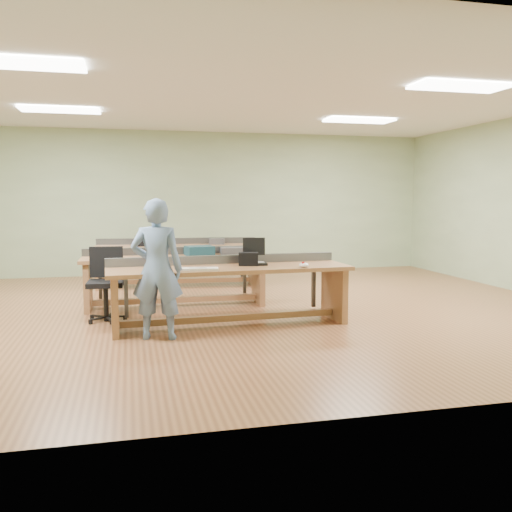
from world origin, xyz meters
name	(u,v)px	position (x,y,z in m)	size (l,w,h in m)	color
floor	(237,310)	(0.00, 0.00, 0.00)	(10.00, 10.00, 0.00)	#915B37
ceiling	(237,97)	(0.00, 0.00, 3.00)	(10.00, 10.00, 0.00)	silver
wall_back	(201,203)	(0.00, 4.00, 1.50)	(10.00, 0.04, 3.00)	#A3BA8D
wall_front	(347,214)	(0.00, -4.00, 1.50)	(10.00, 0.04, 3.00)	#A3BA8D
fluor_panels	(237,100)	(0.00, 0.00, 2.97)	(6.20, 3.50, 0.03)	white
workbench_front	(230,281)	(-0.28, -0.90, 0.56)	(3.07, 0.94, 0.86)	#9C6642
workbench_mid	(176,269)	(-0.84, 0.48, 0.55)	(2.72, 0.76, 0.86)	#9C6642
workbench_back	(177,256)	(-0.65, 2.34, 0.56)	(3.01, 1.03, 0.86)	#9C6642
person	(157,269)	(-1.20, -1.39, 0.80)	(0.59, 0.39, 1.61)	#6C81B0
laptop_base	(255,264)	(0.07, -0.82, 0.77)	(0.29, 0.24, 0.03)	black
laptop_screen	(254,246)	(0.08, -0.71, 0.98)	(0.29, 0.01, 0.23)	black
keyboard	(198,269)	(-0.71, -1.17, 0.76)	(0.48, 0.16, 0.03)	white
trackball_mouse	(304,265)	(0.61, -1.20, 0.78)	(0.12, 0.14, 0.06)	white
camera_bag	(248,259)	(-0.03, -0.86, 0.83)	(0.25, 0.16, 0.17)	black
task_chair	(106,294)	(-1.82, -0.28, 0.35)	(0.55, 0.55, 0.96)	black
parts_bin_teal	(199,251)	(-0.48, 0.52, 0.82)	(0.40, 0.30, 0.14)	#153844
parts_bin_grey	(234,251)	(0.05, 0.52, 0.80)	(0.40, 0.25, 0.11)	#3A3A3D
mug	(163,254)	(-1.03, 0.37, 0.80)	(0.12, 0.12, 0.09)	#3A3A3D
drinks_can	(155,253)	(-1.15, 0.35, 0.81)	(0.07, 0.07, 0.13)	#BABABE
storage_box_back	(145,241)	(-1.22, 2.34, 0.84)	(0.32, 0.23, 0.18)	black
tray_back	(217,241)	(0.09, 2.38, 0.80)	(0.27, 0.20, 0.11)	#3A3A3D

